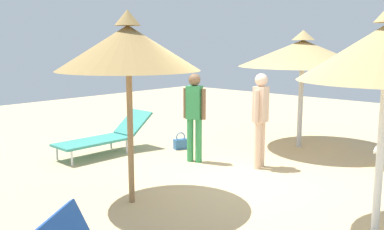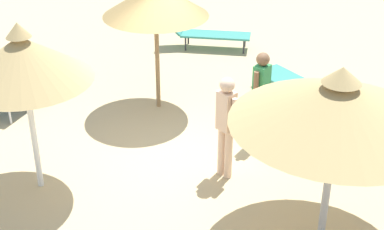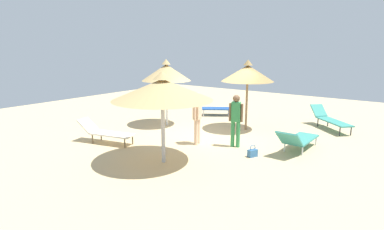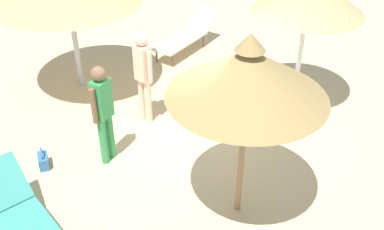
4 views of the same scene
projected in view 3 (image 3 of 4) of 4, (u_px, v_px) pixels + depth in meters
name	position (u px, v px, depth m)	size (l,w,h in m)	color
ground	(213.00, 136.00, 12.09)	(24.00, 24.00, 0.10)	tan
parasol_umbrella_far_left	(248.00, 73.00, 12.39)	(2.04, 2.04, 2.79)	olive
parasol_umbrella_back	(166.00, 73.00, 13.17)	(2.04, 2.04, 2.78)	white
parasol_umbrella_center	(162.00, 90.00, 8.80)	(2.83, 2.83, 2.62)	#B2B2B7
lounge_chair_near_left	(105.00, 132.00, 10.99)	(2.13, 1.04, 0.79)	silver
lounge_chair_far_right	(298.00, 139.00, 10.15)	(0.73, 2.17, 0.83)	teal
lounge_chair_near_right	(221.00, 107.00, 15.41)	(1.82, 1.53, 0.93)	#1E478C
lounge_chair_front	(330.00, 119.00, 12.86)	(2.03, 1.94, 0.84)	teal
person_standing_edge	(197.00, 115.00, 10.72)	(0.25, 0.44, 1.79)	beige
person_standing_far_left	(236.00, 117.00, 10.44)	(0.45, 0.30, 1.75)	#338C4C
handbag	(253.00, 153.00, 9.66)	(0.26, 0.33, 0.38)	#336699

